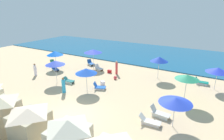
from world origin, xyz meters
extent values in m
plane|color=#DAB98B|center=(0.00, 0.00, 0.00)|extent=(60.00, 60.00, 0.00)
cube|color=#1A5A84|center=(0.00, 22.22, 0.06)|extent=(60.00, 15.55, 0.12)
cube|color=#C3B598|center=(-2.70, -3.53, 1.09)|extent=(1.98, 2.00, 2.18)
cube|color=#C1B08C|center=(0.01, -3.37, 1.05)|extent=(1.97, 1.96, 2.10)
pyramid|color=beige|center=(0.01, -3.37, 2.29)|extent=(2.17, 2.16, 0.37)
pyramid|color=beige|center=(3.01, -3.28, 2.43)|extent=(2.09, 2.13, 0.50)
cylinder|color=silver|center=(-9.86, 7.88, 0.93)|extent=(0.05, 0.05, 1.86)
cone|color=blue|center=(-9.86, 7.88, 2.13)|extent=(2.17, 2.17, 0.55)
cube|color=silver|center=(-9.29, 6.86, 0.10)|extent=(1.07, 0.47, 0.20)
cube|color=silver|center=(-9.10, 7.33, 0.10)|extent=(1.07, 0.47, 0.20)
cube|color=#375CB2|center=(-9.20, 7.10, 0.23)|extent=(1.41, 1.05, 0.06)
cube|color=#375CB2|center=(-9.74, 7.32, 0.43)|extent=(0.48, 0.64, 0.43)
cube|color=silver|center=(-11.14, 8.29, 0.11)|extent=(1.14, 0.55, 0.22)
cube|color=silver|center=(-10.94, 8.73, 0.11)|extent=(1.14, 0.55, 0.22)
cube|color=#297C57|center=(-11.04, 8.51, 0.25)|extent=(1.49, 1.09, 0.06)
cube|color=#297C57|center=(-11.62, 8.78, 0.50)|extent=(0.55, 0.64, 0.52)
cylinder|color=silver|center=(-5.70, 10.74, 1.05)|extent=(0.05, 0.05, 2.10)
cone|color=#2638C8|center=(-5.70, 10.74, 2.32)|extent=(2.44, 2.44, 0.45)
cube|color=silver|center=(-4.40, 9.90, 0.11)|extent=(0.97, 0.35, 0.23)
cube|color=silver|center=(-4.24, 10.40, 0.11)|extent=(0.97, 0.35, 0.23)
cube|color=white|center=(-4.32, 10.15, 0.26)|extent=(1.25, 0.93, 0.06)
cube|color=white|center=(-4.81, 10.31, 0.48)|extent=(0.49, 0.66, 0.48)
cube|color=silver|center=(-6.68, 11.10, 0.13)|extent=(0.96, 0.48, 0.26)
cube|color=silver|center=(-6.44, 11.60, 0.13)|extent=(0.96, 0.48, 0.26)
cube|color=#225AA4|center=(-6.56, 11.35, 0.29)|extent=(1.33, 1.08, 0.06)
cube|color=#225AA4|center=(-7.04, 11.58, 0.52)|extent=(0.57, 0.70, 0.50)
cylinder|color=silver|center=(6.93, 6.89, 1.07)|extent=(0.05, 0.05, 2.15)
cone|color=#268D63|center=(6.93, 6.89, 2.35)|extent=(2.01, 2.01, 0.41)
cylinder|color=silver|center=(3.21, 11.25, 1.04)|extent=(0.05, 0.05, 2.07)
cone|color=#1839B5|center=(3.21, 11.25, 2.34)|extent=(2.01, 2.01, 0.54)
cylinder|color=silver|center=(-1.91, 4.42, 0.91)|extent=(0.05, 0.05, 1.81)
cone|color=blue|center=(-1.91, 4.42, 2.06)|extent=(2.12, 2.12, 0.51)
cube|color=silver|center=(-0.80, 5.04, 0.09)|extent=(0.93, 0.41, 0.18)
cube|color=silver|center=(-1.01, 5.57, 0.09)|extent=(0.93, 0.41, 0.18)
cube|color=blue|center=(-0.91, 5.30, 0.21)|extent=(1.27, 1.03, 0.06)
cube|color=blue|center=(-1.37, 5.12, 0.46)|extent=(0.50, 0.69, 0.52)
cylinder|color=silver|center=(6.93, 2.76, 0.93)|extent=(0.05, 0.05, 1.85)
cone|color=blue|center=(6.93, 2.76, 2.04)|extent=(2.25, 2.25, 0.38)
cube|color=silver|center=(5.57, 1.94, 0.10)|extent=(1.25, 0.16, 0.19)
cube|color=silver|center=(5.52, 2.45, 0.10)|extent=(1.25, 0.16, 0.19)
cube|color=silver|center=(5.55, 2.20, 0.22)|extent=(1.45, 0.73, 0.06)
cube|color=silver|center=(4.90, 2.13, 0.43)|extent=(0.49, 0.61, 0.45)
cube|color=silver|center=(5.85, 3.23, 0.13)|extent=(1.24, 0.17, 0.26)
cube|color=silver|center=(5.90, 3.74, 0.13)|extent=(1.24, 0.17, 0.26)
cube|color=silver|center=(5.88, 3.49, 0.29)|extent=(1.44, 0.73, 0.06)
cube|color=silver|center=(5.24, 3.55, 0.54)|extent=(0.41, 0.60, 0.53)
cylinder|color=silver|center=(-6.07, 4.37, 1.02)|extent=(0.05, 0.05, 2.05)
cone|color=blue|center=(-6.07, 4.37, 2.28)|extent=(2.09, 2.09, 0.46)
cube|color=silver|center=(-4.71, 4.65, 0.12)|extent=(1.01, 0.13, 0.25)
cube|color=silver|center=(-4.75, 5.14, 0.12)|extent=(1.01, 0.13, 0.25)
cube|color=#226C6A|center=(-4.73, 4.90, 0.28)|extent=(1.17, 0.69, 0.06)
cube|color=#226C6A|center=(-5.24, 4.85, 0.45)|extent=(0.41, 0.59, 0.38)
cylinder|color=silver|center=(9.10, 11.16, 0.93)|extent=(0.05, 0.05, 1.85)
cone|color=blue|center=(9.10, 11.16, 2.09)|extent=(2.21, 2.21, 0.48)
cube|color=silver|center=(7.91, 11.66, 0.11)|extent=(1.11, 0.11, 0.23)
cube|color=silver|center=(7.88, 12.22, 0.11)|extent=(1.11, 0.11, 0.23)
cube|color=#107965|center=(7.89, 11.94, 0.26)|extent=(1.27, 0.74, 0.06)
cube|color=#107965|center=(7.33, 11.90, 0.49)|extent=(0.33, 0.65, 0.49)
cylinder|color=#DD3F43|center=(-1.68, 10.08, 0.73)|extent=(0.33, 0.33, 1.45)
sphere|color=tan|center=(-1.68, 10.08, 1.56)|extent=(0.24, 0.24, 0.24)
cylinder|color=#2B9CD4|center=(-3.53, 2.88, 0.67)|extent=(0.47, 0.47, 1.34)
sphere|color=olive|center=(-3.53, 2.88, 1.45)|extent=(0.23, 0.23, 0.23)
cylinder|color=silver|center=(-9.90, 4.59, 0.65)|extent=(0.46, 0.46, 1.30)
sphere|color=#9A6B49|center=(-9.90, 4.59, 1.40)|extent=(0.23, 0.23, 0.23)
sphere|color=#E73C45|center=(-0.95, 8.48, 0.20)|extent=(0.39, 0.39, 0.39)
cube|color=red|center=(-2.67, 10.03, 0.19)|extent=(0.50, 0.35, 0.38)
cube|color=white|center=(-1.32, 6.38, 0.21)|extent=(0.56, 0.50, 0.43)
camera|label=1|loc=(8.88, -8.88, 7.96)|focal=29.65mm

